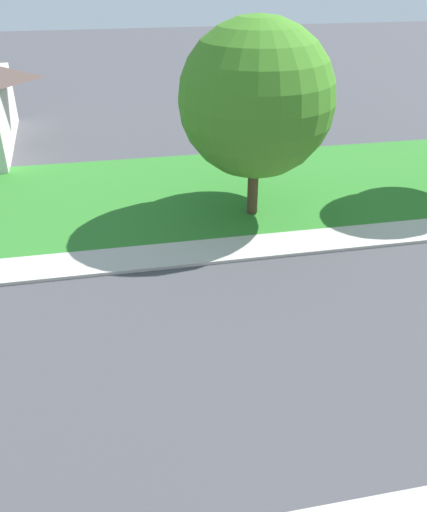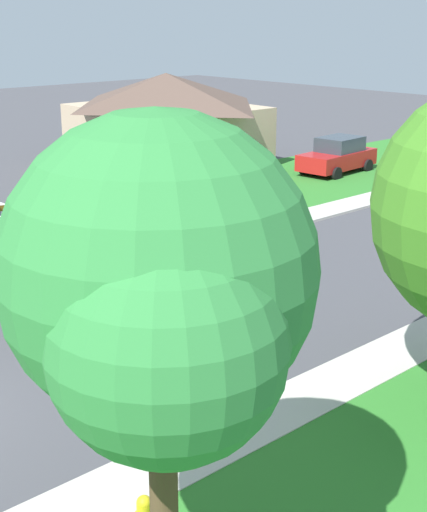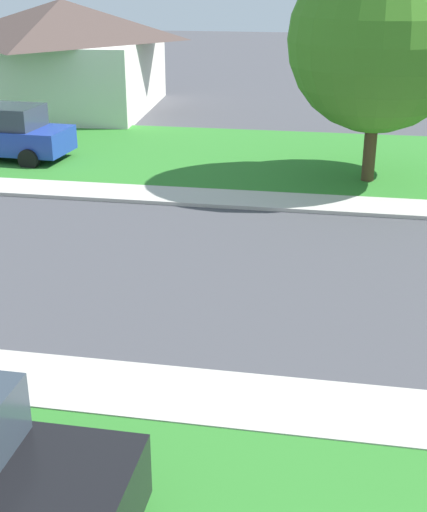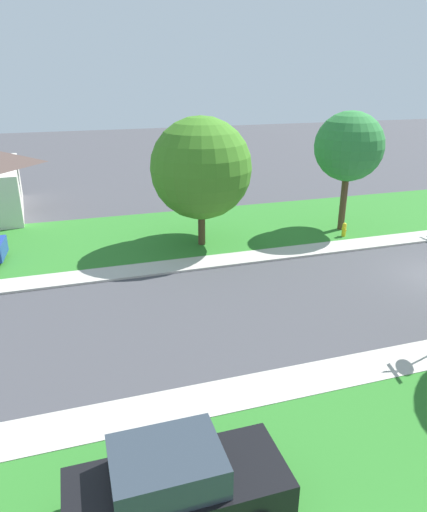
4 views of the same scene
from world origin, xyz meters
name	(u,v)px [view 4 (image 4 of 4)]	position (x,y,z in m)	size (l,w,h in m)	color
sidewalk_east	(153,269)	(4.70, 12.00, 0.05)	(1.40, 56.00, 0.10)	#B7B2A8
lawn_east	(137,236)	(9.40, 12.00, 0.04)	(8.00, 56.00, 0.08)	#2D7528
sidewalk_west	(216,399)	(-4.70, 12.00, 0.05)	(1.40, 56.00, 0.10)	#B7B2A8
car_black_across_road	(175,486)	(-7.91, 13.86, 0.87)	(2.05, 4.31, 1.76)	black
tree_across_left	(349,148)	(7.30, 0.76, 4.51)	(3.91, 3.64, 6.47)	#4C3823
tree_across_right	(203,170)	(7.38, 8.81, 3.80)	(5.30, 4.93, 6.43)	#4C3823
fire_hydrant	(344,230)	(5.97, 1.41, 0.44)	(0.38, 0.22, 0.83)	gold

